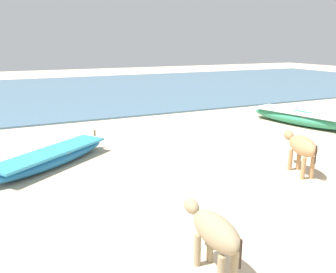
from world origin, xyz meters
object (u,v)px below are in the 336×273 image
Objects in this scene: fishing_boat_1 at (301,118)px; cow_adult_dun at (214,232)px; fishing_boat_0 at (52,158)px; cow_second_adult_tan at (301,147)px.

fishing_boat_1 is 10.98m from cow_adult_dun.
cow_second_adult_tan reaches higher than fishing_boat_0.
fishing_boat_1 is 6.03m from cow_second_adult_tan.
fishing_boat_1 reaches higher than fishing_boat_0.
cow_adult_dun is (1.63, -5.96, 0.45)m from fishing_boat_0.
cow_second_adult_tan reaches higher than cow_adult_dun.
fishing_boat_1 is (10.25, 0.83, 0.07)m from fishing_boat_0.
fishing_boat_0 is at bearing -100.67° from fishing_boat_1.
fishing_boat_0 is 6.19m from cow_adult_dun.
fishing_boat_1 is at bearing -53.84° from cow_adult_dun.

